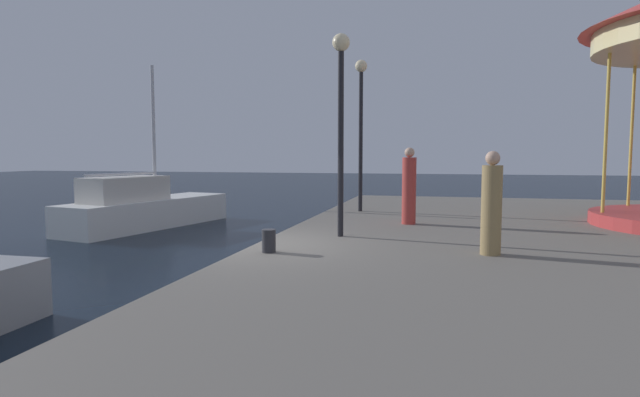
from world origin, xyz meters
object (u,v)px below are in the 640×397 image
(sailboat_white, at_px, (144,208))
(bollard_center, at_px, (269,241))
(lamp_post_mid_promenade, at_px, (341,98))
(lamp_post_far_end, at_px, (361,109))
(person_near_carousel, at_px, (491,206))
(person_mid_promenade, at_px, (409,188))

(sailboat_white, height_order, bollard_center, sailboat_white)
(lamp_post_mid_promenade, distance_m, bollard_center, 3.44)
(lamp_post_mid_promenade, relative_size, bollard_center, 10.32)
(lamp_post_far_end, xyz_separation_m, bollard_center, (-0.49, -6.90, -2.84))
(lamp_post_mid_promenade, distance_m, person_near_carousel, 3.75)
(sailboat_white, relative_size, person_near_carousel, 3.84)
(lamp_post_far_end, bearing_deg, sailboat_white, 177.70)
(bollard_center, height_order, person_near_carousel, person_near_carousel)
(lamp_post_mid_promenade, xyz_separation_m, bollard_center, (-0.86, -2.03, -2.64))
(bollard_center, bearing_deg, person_mid_promenade, 64.06)
(lamp_post_far_end, xyz_separation_m, person_mid_promenade, (1.62, -2.58, -2.17))
(person_mid_promenade, xyz_separation_m, person_near_carousel, (1.62, -3.63, -0.06))
(lamp_post_mid_promenade, xyz_separation_m, person_near_carousel, (2.86, -1.34, -2.02))
(lamp_post_far_end, bearing_deg, bollard_center, -94.03)
(lamp_post_mid_promenade, height_order, person_near_carousel, lamp_post_mid_promenade)
(lamp_post_far_end, relative_size, bollard_center, 11.19)
(sailboat_white, xyz_separation_m, lamp_post_far_end, (7.50, -0.30, 3.16))
(lamp_post_far_end, height_order, person_near_carousel, lamp_post_far_end)
(lamp_post_mid_promenade, xyz_separation_m, lamp_post_far_end, (-0.37, 4.87, 0.20))
(person_mid_promenade, bearing_deg, sailboat_white, 162.47)
(person_mid_promenade, bearing_deg, lamp_post_mid_promenade, -118.46)
(lamp_post_mid_promenade, relative_size, lamp_post_far_end, 0.92)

